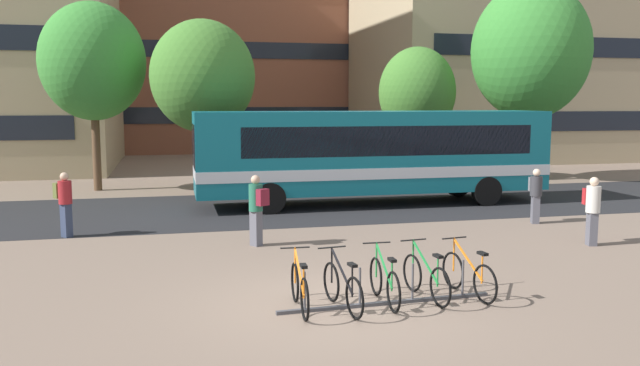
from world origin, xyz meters
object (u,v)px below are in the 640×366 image
object	(u,v)px
commuter_grey_pack_0	(536,192)
street_tree_1	(417,92)
parked_bicycle_orange_0	(300,289)
parked_bicycle_green_2	(384,282)
street_tree_3	(531,51)
commuter_red_pack_1	(592,206)
commuter_olive_pack_3	(65,200)
commuter_maroon_pack_2	(257,205)
street_tree_2	(203,77)
parked_bicycle_black_1	(343,288)
street_tree_0	(93,62)
parked_bicycle_green_3	(426,278)
parked_bicycle_orange_4	(468,275)
city_bus	(370,153)

from	to	relation	value
commuter_grey_pack_0	street_tree_1	world-z (taller)	street_tree_1
parked_bicycle_orange_0	parked_bicycle_green_2	distance (m)	1.52
street_tree_1	street_tree_3	size ratio (longest dim) A/B	0.68
commuter_red_pack_1	commuter_olive_pack_3	size ratio (longest dim) A/B	1.00
commuter_maroon_pack_2	street_tree_1	xyz separation A→B (m)	(8.83, 11.87, 2.93)
commuter_maroon_pack_2	commuter_red_pack_1	bearing A→B (deg)	-135.28
street_tree_1	street_tree_2	world-z (taller)	street_tree_2
parked_bicycle_black_1	street_tree_1	world-z (taller)	street_tree_1
parked_bicycle_orange_0	street_tree_0	xyz separation A→B (m)	(-4.86, 16.63, 4.69)
parked_bicycle_green_3	parked_bicycle_orange_4	size ratio (longest dim) A/B	1.00
parked_bicycle_black_1	parked_bicycle_green_2	bearing A→B (deg)	-85.42
parked_bicycle_green_3	commuter_maroon_pack_2	size ratio (longest dim) A/B	0.98
parked_bicycle_orange_4	commuter_red_pack_1	xyz separation A→B (m)	(4.85, 3.21, 0.59)
parked_bicycle_green_2	parked_bicycle_orange_4	xyz separation A→B (m)	(1.63, 0.07, 0.00)
commuter_olive_pack_3	street_tree_0	world-z (taller)	street_tree_0
street_tree_0	city_bus	bearing A→B (deg)	-31.82
city_bus	street_tree_3	world-z (taller)	street_tree_3
city_bus	commuter_red_pack_1	bearing A→B (deg)	114.82
parked_bicycle_black_1	commuter_olive_pack_3	world-z (taller)	commuter_olive_pack_3
parked_bicycle_black_1	commuter_red_pack_1	xyz separation A→B (m)	(7.29, 3.45, 0.59)
street_tree_3	street_tree_2	bearing A→B (deg)	-175.63
street_tree_0	parked_bicycle_orange_0	bearing A→B (deg)	-73.71
commuter_olive_pack_3	street_tree_1	xyz separation A→B (m)	(13.55, 9.67, 2.96)
street_tree_2	city_bus	bearing A→B (deg)	-35.37
parked_bicycle_black_1	street_tree_0	distance (m)	18.26
commuter_red_pack_1	street_tree_3	size ratio (longest dim) A/B	0.19
commuter_grey_pack_0	commuter_red_pack_1	bearing A→B (deg)	11.61
city_bus	parked_bicycle_orange_0	bearing A→B (deg)	66.97
parked_bicycle_orange_0	commuter_grey_pack_0	xyz separation A→B (m)	(8.27, 6.28, 0.53)
parked_bicycle_black_1	commuter_maroon_pack_2	xyz separation A→B (m)	(-0.74, 5.24, 0.62)
parked_bicycle_orange_4	street_tree_2	size ratio (longest dim) A/B	0.26
commuter_maroon_pack_2	street_tree_2	distance (m)	10.07
parked_bicycle_black_1	commuter_olive_pack_3	xyz separation A→B (m)	(-5.47, 7.44, 0.60)
commuter_red_pack_1	street_tree_0	world-z (taller)	street_tree_0
parked_bicycle_green_3	street_tree_3	distance (m)	19.88
parked_bicycle_green_2	street_tree_2	world-z (taller)	street_tree_2
commuter_red_pack_1	street_tree_1	size ratio (longest dim) A/B	0.29
street_tree_0	street_tree_2	world-z (taller)	street_tree_0
parked_bicycle_green_2	street_tree_0	bearing A→B (deg)	22.43
street_tree_0	street_tree_3	xyz separation A→B (m)	(18.40, -0.98, 0.66)
commuter_red_pack_1	parked_bicycle_green_3	bearing A→B (deg)	-47.16
parked_bicycle_green_3	parked_bicycle_black_1	bearing A→B (deg)	92.27
parked_bicycle_orange_4	street_tree_2	distance (m)	15.49
street_tree_0	parked_bicycle_orange_4	bearing A→B (deg)	-64.11
street_tree_0	commuter_olive_pack_3	bearing A→B (deg)	-89.31
commuter_red_pack_1	parked_bicycle_orange_4	bearing A→B (deg)	-43.12
parked_bicycle_orange_4	commuter_red_pack_1	size ratio (longest dim) A/B	1.01
commuter_grey_pack_0	street_tree_0	world-z (taller)	street_tree_0
street_tree_0	street_tree_2	xyz separation A→B (m)	(4.12, -2.07, -0.61)
parked_bicycle_orange_4	street_tree_2	xyz separation A→B (m)	(-3.89, 14.43, 4.08)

